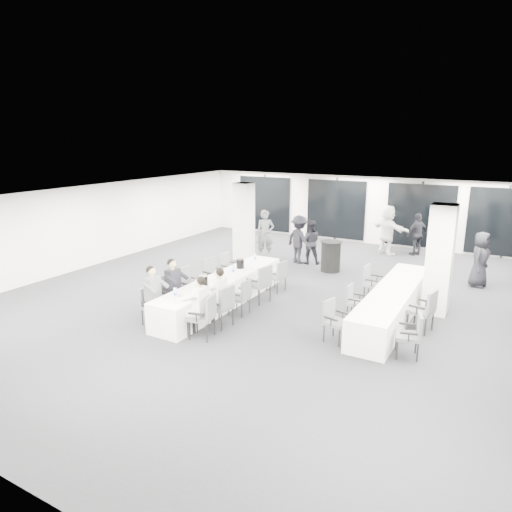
{
  "coord_description": "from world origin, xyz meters",
  "views": [
    {
      "loc": [
        5.57,
        -10.81,
        4.36
      ],
      "look_at": [
        -0.38,
        -0.2,
        1.19
      ],
      "focal_mm": 32.0,
      "sensor_mm": 36.0,
      "label": 1
    }
  ],
  "objects": [
    {
      "name": "standing_guest_h",
      "position": [
        3.77,
        4.15,
        0.88
      ],
      "size": [
        0.97,
        0.96,
        1.75
      ],
      "primitive_type": "imported",
      "rotation": [
        0.0,
        0.0,
        2.37
      ],
      "color": "black",
      "rests_on": "floor"
    },
    {
      "name": "water_bottle_c",
      "position": [
        -0.95,
        0.76,
        0.86
      ],
      "size": [
        0.07,
        0.07,
        0.22
      ],
      "primitive_type": "cylinder",
      "color": "silver",
      "rests_on": "banquet_table_main"
    },
    {
      "name": "chair_side_left_mid",
      "position": [
        2.5,
        -0.38,
        0.49
      ],
      "size": [
        0.44,
        0.49,
        0.86
      ],
      "rotation": [
        0.0,
        0.0,
        -1.55
      ],
      "color": "#4B4D52",
      "rests_on": "floor"
    },
    {
      "name": "chair_side_left_near",
      "position": [
        2.5,
        -1.84,
        0.53
      ],
      "size": [
        0.55,
        0.58,
        0.92
      ],
      "rotation": [
        0.0,
        0.0,
        -1.78
      ],
      "color": "#4B4D52",
      "rests_on": "floor"
    },
    {
      "name": "seated_guest_b",
      "position": [
        -1.54,
        -2.3,
        0.81
      ],
      "size": [
        0.5,
        0.38,
        1.44
      ],
      "rotation": [
        0.0,
        0.0,
        -1.57
      ],
      "color": "black",
      "rests_on": "floor"
    },
    {
      "name": "chair_main_right_near",
      "position": [
        -0.03,
        -3.13,
        0.58
      ],
      "size": [
        0.61,
        0.64,
        1.02
      ],
      "rotation": [
        0.0,
        0.0,
        1.78
      ],
      "color": "#4B4D52",
      "rests_on": "floor"
    },
    {
      "name": "chair_main_right_second",
      "position": [
        -0.03,
        -2.42,
        0.58
      ],
      "size": [
        0.56,
        0.61,
        1.01
      ],
      "rotation": [
        0.0,
        0.0,
        1.47
      ],
      "color": "#4B4D52",
      "rests_on": "floor"
    },
    {
      "name": "chair_side_left_far",
      "position": [
        2.49,
        1.16,
        0.55
      ],
      "size": [
        0.5,
        0.56,
        0.97
      ],
      "rotation": [
        0.0,
        0.0,
        -1.59
      ],
      "color": "#4B4D52",
      "rests_on": "floor"
    },
    {
      "name": "column_right",
      "position": [
        4.2,
        1.0,
        1.4
      ],
      "size": [
        0.6,
        0.6,
        2.8
      ],
      "primitive_type": "cube",
      "color": "silver",
      "rests_on": "floor"
    },
    {
      "name": "room",
      "position": [
        0.89,
        1.11,
        1.39
      ],
      "size": [
        14.04,
        16.04,
        2.84
      ],
      "color": "#25252A",
      "rests_on": "ground"
    },
    {
      "name": "ice_bucket_far",
      "position": [
        -0.93,
        -0.14,
        0.88
      ],
      "size": [
        0.22,
        0.22,
        0.25
      ],
      "primitive_type": "cylinder",
      "color": "black",
      "rests_on": "banquet_table_main"
    },
    {
      "name": "chair_main_right_far",
      "position": [
        -0.04,
        0.51,
        0.52
      ],
      "size": [
        0.54,
        0.58,
        0.92
      ],
      "rotation": [
        0.0,
        0.0,
        1.38
      ],
      "color": "#4B4D52",
      "rests_on": "floor"
    },
    {
      "name": "banquet_table_main",
      "position": [
        -0.87,
        -1.16,
        0.38
      ],
      "size": [
        0.9,
        5.0,
        0.75
      ],
      "primitive_type": "cube",
      "color": "white",
      "rests_on": "floor"
    },
    {
      "name": "chair_side_right_far",
      "position": [
        4.15,
        1.25,
        0.51
      ],
      "size": [
        0.48,
        0.53,
        0.9
      ],
      "rotation": [
        0.0,
        0.0,
        1.5
      ],
      "color": "#4B4D52",
      "rests_on": "floor"
    },
    {
      "name": "chair_side_right_near",
      "position": [
        4.15,
        -1.82,
        0.54
      ],
      "size": [
        0.58,
        0.6,
        0.94
      ],
      "rotation": [
        0.0,
        0.0,
        1.83
      ],
      "color": "#4B4D52",
      "rests_on": "floor"
    },
    {
      "name": "plate_b",
      "position": [
        -0.66,
        -3.06,
        0.76
      ],
      "size": [
        0.21,
        0.21,
        0.03
      ],
      "color": "white",
      "rests_on": "banquet_table_main"
    },
    {
      "name": "chair_side_right_mid",
      "position": [
        4.16,
        -0.39,
        0.57
      ],
      "size": [
        0.6,
        0.64,
        1.01
      ],
      "rotation": [
        0.0,
        0.0,
        1.35
      ],
      "color": "#4B4D52",
      "rests_on": "floor"
    },
    {
      "name": "seated_guest_d",
      "position": [
        -0.2,
        -2.41,
        0.81
      ],
      "size": [
        0.5,
        0.38,
        1.44
      ],
      "rotation": [
        0.0,
        0.0,
        1.57
      ],
      "color": "silver",
      "rests_on": "floor"
    },
    {
      "name": "seated_guest_a",
      "position": [
        -1.54,
        -3.05,
        0.81
      ],
      "size": [
        0.5,
        0.38,
        1.44
      ],
      "rotation": [
        0.0,
        0.0,
        -1.57
      ],
      "color": "#505256",
      "rests_on": "floor"
    },
    {
      "name": "chair_main_left_second",
      "position": [
        -1.7,
        -2.28,
        0.56
      ],
      "size": [
        0.6,
        0.63,
        0.99
      ],
      "rotation": [
        0.0,
        0.0,
        -1.8
      ],
      "color": "#4B4D52",
      "rests_on": "floor"
    },
    {
      "name": "plate_a",
      "position": [
        -0.91,
        -2.87,
        0.76
      ],
      "size": [
        0.19,
        0.19,
        0.03
      ],
      "color": "white",
      "rests_on": "banquet_table_main"
    },
    {
      "name": "water_bottle_b",
      "position": [
        -0.8,
        -0.73,
        0.87
      ],
      "size": [
        0.08,
        0.08,
        0.24
      ],
      "primitive_type": "cylinder",
      "color": "silver",
      "rests_on": "banquet_table_main"
    },
    {
      "name": "chair_main_left_far",
      "position": [
        -1.7,
        0.43,
        0.55
      ],
      "size": [
        0.5,
        0.55,
        0.96
      ],
      "rotation": [
        0.0,
        0.0,
        -1.6
      ],
      "color": "#4B4D52",
      "rests_on": "floor"
    },
    {
      "name": "standing_guest_c",
      "position": [
        -0.81,
        3.69,
        0.97
      ],
      "size": [
        1.41,
        1.08,
        1.95
      ],
      "primitive_type": "imported",
      "rotation": [
        0.0,
        0.0,
        2.74
      ],
      "color": "black",
      "rests_on": "floor"
    },
    {
      "name": "cocktail_table",
      "position": [
        0.54,
        3.26,
        0.52
      ],
      "size": [
        0.74,
        0.74,
        1.02
      ],
      "color": "black",
      "rests_on": "floor"
    },
    {
      "name": "chair_main_left_fourth",
      "position": [
        -1.7,
        -0.43,
        0.57
      ],
      "size": [
        0.6,
        0.63,
        0.99
      ],
      "rotation": [
        0.0,
        0.0,
        -1.81
      ],
      "color": "#4B4D52",
      "rests_on": "floor"
    },
    {
      "name": "standing_guest_g",
      "position": [
        -3.81,
        5.31,
        1.06
      ],
      "size": [
        0.95,
        0.86,
        2.13
      ],
      "primitive_type": "imported",
      "rotation": [
        0.0,
        0.0,
        -0.35
      ],
      "color": "silver",
      "rests_on": "floor"
    },
    {
      "name": "standing_guest_a",
      "position": [
        -2.19,
        3.73,
        1.02
      ],
      "size": [
        0.95,
        0.9,
        2.03
      ],
      "primitive_type": "imported",
      "rotation": [
        0.0,
        0.0,
        0.55
      ],
      "color": "#505256",
      "rests_on": "floor"
    },
    {
      "name": "chair_main_right_mid",
      "position": [
        -0.04,
        -1.54,
        0.52
      ],
      "size": [
        0.47,
        0.52,
        0.92
      ],
      "rotation": [
        0.0,
        0.0,
        1.56
      ],
      "color": "#4B4D52",
      "rests_on": "floor"
    },
    {
      "name": "wine_glass",
      "position": [
        -0.73,
        -3.28,
        0.88
      ],
      "size": [
        0.07,
        0.07,
        0.18
      ],
      "color": "silver",
      "rests_on": "banquet_table_main"
    },
    {
      "name": "water_bottle_a",
      "position": [
        -0.96,
        -3.0,
        0.87
      ],
      "size": [
        0.08,
        0.08,
        0.24
      ],
      "primitive_type": "cylinder",
      "color": "silver",
      "rests_on": "banquet_table_main"
    },
    {
      "name": "banquet_table_side",
      "position": [
        3.33,
        0.12,
        0.38
      ],
      "size": [
        0.9,
        5.0,
        0.75
      ],
      "primitive_type": "cube",
      "color": "white",
      "rests_on": "floor"
    },
    {
      "name": "chair_main_right_fourth",
      "position": [
        -0.03,
        -0.53,
        0.59
      ],
      "size": [
        0.64,
        0.66,
        1.04
      ],
      "rotation": [
        0.0,
        0.0,
        1.32
      ],
      "color": "#4B4D52",
      "rests_on": "floor"
    },
    {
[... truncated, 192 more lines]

